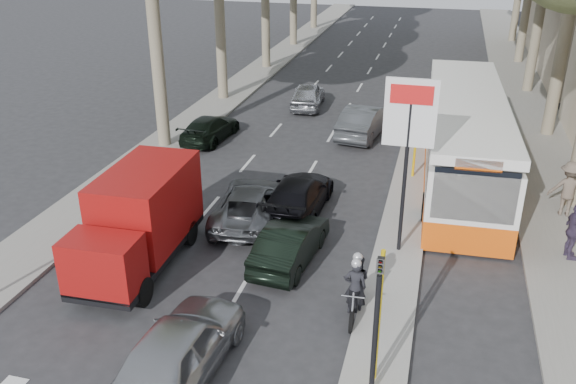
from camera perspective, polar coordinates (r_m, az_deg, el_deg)
name	(u,v)px	position (r m, az deg, el deg)	size (l,w,h in m)	color
ground	(251,334)	(15.98, -3.45, -13.08)	(120.00, 120.00, 0.00)	#28282B
sidewalk_right	(523,95)	(38.47, 21.11, 8.45)	(3.20, 70.00, 0.12)	gray
median_left	(265,67)	(42.86, -2.18, 11.62)	(2.40, 64.00, 0.12)	gray
traffic_island	(412,178)	(24.93, 11.55, 1.30)	(1.50, 26.00, 0.16)	gray
billboard	(408,143)	(18.03, 11.14, 4.54)	(1.50, 12.10, 5.60)	yellow
traffic_light_island	(377,305)	(12.78, 8.37, -10.43)	(0.16, 0.41, 3.60)	black
silver_hatchback	(179,349)	(14.49, -10.15, -14.25)	(1.81, 4.50, 1.53)	#989A9F
dark_hatchback	(290,243)	(18.56, 0.22, -4.78)	(1.36, 3.90, 1.28)	black
queue_car_a	(251,204)	(21.03, -3.49, -1.09)	(2.13, 4.63, 1.29)	#4A4D51
queue_car_b	(298,195)	(21.53, 0.93, -0.32)	(1.87, 4.61, 1.34)	black
queue_car_c	(308,95)	(33.66, 1.85, 9.04)	(1.61, 4.01, 1.37)	#A9ABB1
queue_car_d	(364,121)	(29.35, 7.10, 6.62)	(1.58, 4.54, 1.49)	#494C50
queue_car_e	(210,128)	(28.86, -7.31, 5.94)	(1.63, 4.01, 1.16)	black
red_truck	(140,219)	(18.56, -13.68, -2.46)	(2.20, 5.46, 2.89)	black
city_bus	(464,136)	(24.93, 16.17, 5.02)	(3.28, 12.93, 3.38)	#EA550D
motorcycle	(356,285)	(16.42, 6.36, -8.68)	(0.75, 2.04, 1.73)	black
pedestrian_near	(574,231)	(20.30, 25.20, -3.34)	(1.08, 0.53, 1.84)	#433651
pedestrian_far	(568,189)	(23.12, 24.76, 0.29)	(1.27, 0.56, 1.97)	brown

